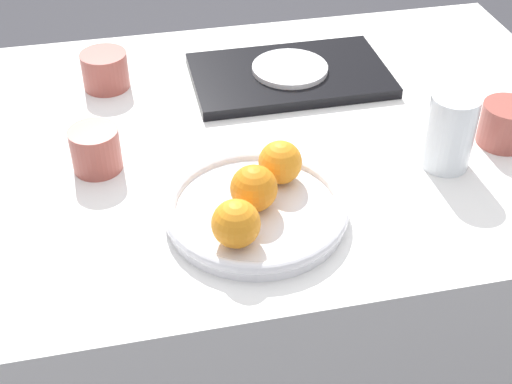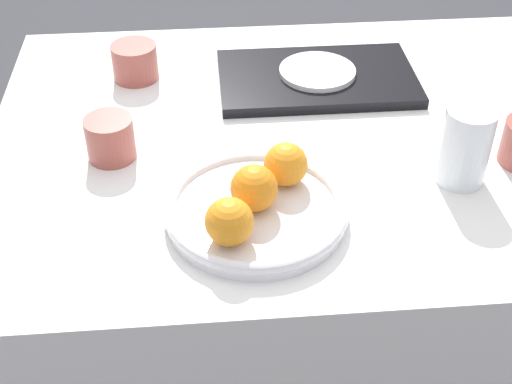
% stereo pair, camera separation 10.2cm
% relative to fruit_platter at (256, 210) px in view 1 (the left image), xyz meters
% --- Properties ---
extents(table, '(1.10, 0.84, 0.78)m').
position_rel_fruit_platter_xyz_m(table, '(0.11, 0.22, -0.40)').
color(table, white).
rests_on(table, ground_plane).
extents(fruit_platter, '(0.27, 0.27, 0.03)m').
position_rel_fruit_platter_xyz_m(fruit_platter, '(0.00, 0.00, 0.00)').
color(fruit_platter, silver).
rests_on(fruit_platter, table).
extents(orange_0, '(0.07, 0.07, 0.07)m').
position_rel_fruit_platter_xyz_m(orange_0, '(0.05, 0.06, 0.04)').
color(orange_0, orange).
rests_on(orange_0, fruit_platter).
extents(orange_1, '(0.07, 0.07, 0.07)m').
position_rel_fruit_platter_xyz_m(orange_1, '(-0.00, 0.00, 0.04)').
color(orange_1, orange).
rests_on(orange_1, fruit_platter).
extents(orange_2, '(0.07, 0.07, 0.07)m').
position_rel_fruit_platter_xyz_m(orange_2, '(-0.04, -0.07, 0.04)').
color(orange_2, orange).
rests_on(orange_2, fruit_platter).
extents(water_glass, '(0.08, 0.08, 0.13)m').
position_rel_fruit_platter_xyz_m(water_glass, '(0.33, 0.07, 0.05)').
color(water_glass, silver).
rests_on(water_glass, table).
extents(serving_tray, '(0.37, 0.23, 0.02)m').
position_rel_fruit_platter_xyz_m(serving_tray, '(0.15, 0.39, -0.01)').
color(serving_tray, black).
rests_on(serving_tray, table).
extents(side_plate, '(0.14, 0.14, 0.01)m').
position_rel_fruit_platter_xyz_m(side_plate, '(0.15, 0.39, 0.01)').
color(side_plate, white).
rests_on(side_plate, serving_tray).
extents(cup_0, '(0.08, 0.08, 0.07)m').
position_rel_fruit_platter_xyz_m(cup_0, '(-0.22, 0.18, 0.02)').
color(cup_0, '#9E4C42').
rests_on(cup_0, table).
extents(cup_1, '(0.09, 0.09, 0.07)m').
position_rel_fruit_platter_xyz_m(cup_1, '(0.45, 0.11, 0.02)').
color(cup_1, '#9E4C42').
rests_on(cup_1, table).
extents(cup_2, '(0.09, 0.09, 0.07)m').
position_rel_fruit_platter_xyz_m(cup_2, '(-0.19, 0.44, 0.02)').
color(cup_2, '#9E4C42').
rests_on(cup_2, table).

